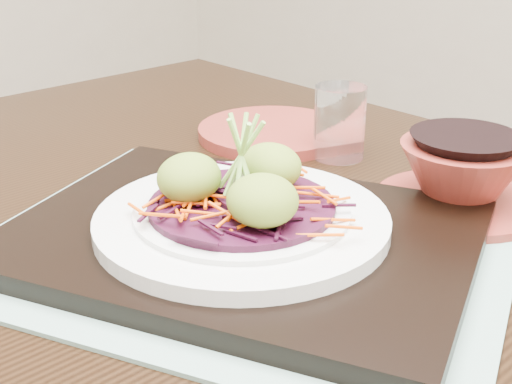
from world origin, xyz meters
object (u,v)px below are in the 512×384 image
Objects in this scene: dining_table at (274,357)px; terracotta_side_plate at (273,132)px; water_glass at (340,122)px; serving_tray at (242,237)px; terracotta_bowl_set at (460,181)px; white_plate at (242,219)px.

dining_table is 0.34m from terracotta_side_plate.
dining_table is 16.58× the size of water_glass.
serving_tray is 1.84× the size of terracotta_bowl_set.
white_plate is at bearing -77.30° from water_glass.
water_glass is (-0.09, 0.24, 0.15)m from dining_table.
serving_tray reaches higher than dining_table.
white_plate is at bearing 165.89° from serving_tray.
water_glass is 0.18m from terracotta_bowl_set.
white_plate is at bearing -120.53° from terracotta_bowl_set.
white_plate reaches higher than serving_tray.
water_glass is at bearing 161.75° from terracotta_bowl_set.
terracotta_side_plate is at bearing 121.31° from white_plate.
terracotta_bowl_set is at bearing 74.51° from dining_table.
dining_table is at bearing 5.35° from serving_tray.
terracotta_side_plate is (-0.16, 0.27, -0.01)m from serving_tray.
water_glass is 0.40× the size of terracotta_bowl_set.
serving_tray is 1.54× the size of white_plate.
terracotta_bowl_set is (0.09, 0.19, 0.14)m from dining_table.
terracotta_side_plate is at bearing 107.19° from serving_tray.
terracotta_bowl_set is (0.12, 0.20, 0.00)m from white_plate.
serving_tray is at bearing 0.00° from white_plate.
water_glass reaches higher than terracotta_side_plate.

